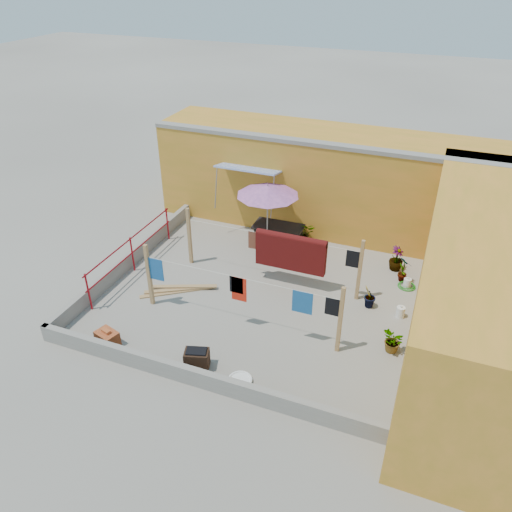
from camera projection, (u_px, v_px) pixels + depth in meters
name	position (u px, v px, depth m)	size (l,w,h in m)	color
ground	(259.00, 295.00, 13.61)	(80.00, 80.00, 0.00)	#9E998E
wall_back	(325.00, 180.00, 16.34)	(11.00, 3.27, 3.21)	orange
wall_right	(476.00, 287.00, 11.15)	(2.40, 9.00, 3.20)	orange
parapet_front	(199.00, 378.00, 10.65)	(8.30, 0.16, 0.44)	gray
parapet_left	(131.00, 259.00, 14.77)	(0.16, 7.30, 0.44)	gray
red_railing	(132.00, 249.00, 14.28)	(0.05, 4.20, 1.10)	maroon
clothesline_rig	(285.00, 257.00, 13.38)	(5.09, 2.35, 1.80)	tan
patio_umbrella	(268.00, 191.00, 14.59)	(2.39, 2.39, 2.24)	gray
outdoor_table	(278.00, 228.00, 15.53)	(1.55, 0.79, 0.72)	black
brick_stack	(107.00, 338.00, 11.79)	(0.60, 0.51, 0.45)	#AC5227
lumber_pile	(179.00, 289.00, 13.72)	(1.84, 1.25, 0.12)	tan
brazier	(197.00, 359.00, 11.13)	(0.62, 0.50, 0.49)	black
white_basin	(240.00, 380.00, 10.83)	(0.54, 0.54, 0.09)	silver
water_jug_a	(407.00, 283.00, 13.82)	(0.21, 0.21, 0.33)	silver
water_jug_b	(400.00, 312.00, 12.71)	(0.22, 0.22, 0.34)	silver
green_hose	(407.00, 286.00, 13.91)	(0.50, 0.50, 0.07)	#1F7E1C
plant_back_a	(303.00, 233.00, 15.74)	(0.74, 0.64, 0.82)	#235C1A
plant_back_b	(396.00, 259.00, 14.50)	(0.41, 0.41, 0.74)	#235C1A
plant_right_a	(404.00, 269.00, 13.97)	(0.42, 0.29, 0.81)	#235C1A
plant_right_b	(369.00, 297.00, 12.95)	(0.37, 0.30, 0.68)	#235C1A
plant_right_c	(393.00, 342.00, 11.52)	(0.55, 0.47, 0.61)	#235C1A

